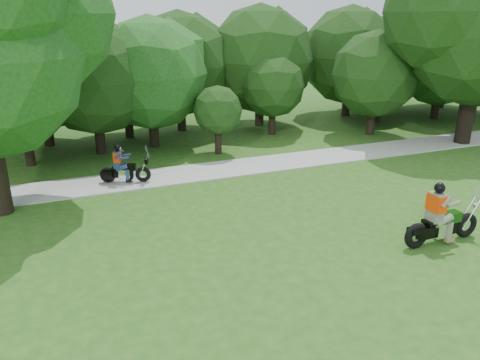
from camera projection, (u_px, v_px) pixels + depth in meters
ground at (391, 241)px, 13.46m from camera, size 100.00×100.00×0.00m
walkway at (271, 163)px, 20.45m from camera, size 60.00×2.20×0.06m
tree_line at (231, 66)px, 25.32m from camera, size 39.70×12.02×7.37m
big_tree_east at (475, 18)px, 22.04m from camera, size 9.07×6.89×10.46m
chopper_motorcycle at (440, 221)px, 13.13m from camera, size 2.59×0.69×1.86m
touring_motorcycle at (122, 169)px, 17.89m from camera, size 1.90×1.03×1.49m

